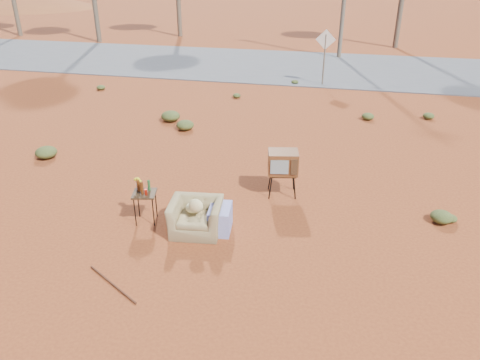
# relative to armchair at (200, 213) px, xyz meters

# --- Properties ---
(ground) EXTENTS (140.00, 140.00, 0.00)m
(ground) POSITION_rel_armchair_xyz_m (0.17, -0.43, -0.41)
(ground) COLOR brown
(ground) RESTS_ON ground
(highway) EXTENTS (140.00, 7.00, 0.04)m
(highway) POSITION_rel_armchair_xyz_m (0.17, 14.57, -0.39)
(highway) COLOR #565659
(highway) RESTS_ON ground
(dirt_mound) EXTENTS (26.00, 18.00, 2.00)m
(dirt_mound) POSITION_rel_armchair_xyz_m (-29.83, 33.57, -0.41)
(dirt_mound) COLOR brown
(dirt_mound) RESTS_ON ground
(armchair) EXTENTS (1.22, 0.86, 0.87)m
(armchair) POSITION_rel_armchair_xyz_m (0.00, 0.00, 0.00)
(armchair) COLOR olive
(armchair) RESTS_ON ground
(tv_unit) EXTENTS (0.73, 0.63, 1.04)m
(tv_unit) POSITION_rel_armchair_xyz_m (1.34, 1.86, 0.37)
(tv_unit) COLOR black
(tv_unit) RESTS_ON ground
(side_table) EXTENTS (0.54, 0.54, 0.92)m
(side_table) POSITION_rel_armchair_xyz_m (-1.22, 0.14, 0.27)
(side_table) COLOR #3A2615
(side_table) RESTS_ON ground
(rusty_bar) EXTENTS (1.16, 0.74, 0.04)m
(rusty_bar) POSITION_rel_armchair_xyz_m (-0.96, -1.90, -0.39)
(rusty_bar) COLOR #532416
(rusty_bar) RESTS_ON ground
(road_sign) EXTENTS (0.78, 0.06, 2.19)m
(road_sign) POSITION_rel_armchair_xyz_m (1.67, 11.57, 1.10)
(road_sign) COLOR brown
(road_sign) RESTS_ON ground
(scrub_patch) EXTENTS (17.49, 8.07, 0.33)m
(scrub_patch) POSITION_rel_armchair_xyz_m (-0.66, 3.98, -0.27)
(scrub_patch) COLOR #4F5424
(scrub_patch) RESTS_ON ground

